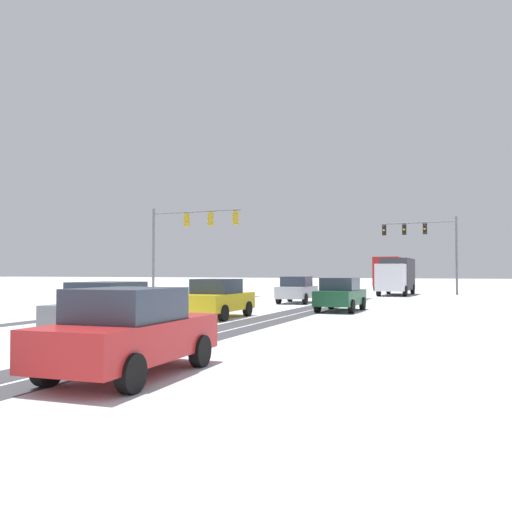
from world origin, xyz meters
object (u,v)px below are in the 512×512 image
at_px(traffic_signal_near_left, 187,230).
at_px(car_silver_lead, 297,290).
at_px(traffic_signal_far_right, 425,238).
at_px(car_yellow_cab_third, 218,298).
at_px(bus_oncoming, 391,271).
at_px(box_truck_delivery, 396,275).
at_px(car_grey_fourth, 109,309).
at_px(car_dark_green_second, 341,294).
at_px(car_red_fifth, 130,332).

height_order(traffic_signal_near_left, car_silver_lead, traffic_signal_near_left).
xyz_separation_m(traffic_signal_far_right, car_silver_lead, (-6.32, -16.12, -3.98)).
bearing_deg(car_silver_lead, car_yellow_cab_third, -89.23).
height_order(bus_oncoming, box_truck_delivery, bus_oncoming).
xyz_separation_m(traffic_signal_near_left, car_silver_lead, (8.67, -1.83, -4.01)).
bearing_deg(car_silver_lead, car_grey_fourth, -89.91).
height_order(car_dark_green_second, car_grey_fourth, same).
bearing_deg(car_dark_green_second, car_grey_fourth, -107.42).
distance_m(car_dark_green_second, car_grey_fourth, 13.33).
xyz_separation_m(car_dark_green_second, box_truck_delivery, (0.20, 19.49, 0.82)).
bearing_deg(car_red_fifth, box_truck_delivery, 89.73).
bearing_deg(car_yellow_cab_third, bus_oncoming, 87.28).
bearing_deg(car_silver_lead, traffic_signal_far_right, 68.59).
bearing_deg(car_yellow_cab_third, car_red_fifth, -71.71).
xyz_separation_m(car_silver_lead, bus_oncoming, (2.00, 27.25, 1.18)).
height_order(traffic_signal_far_right, car_silver_lead, traffic_signal_far_right).
distance_m(car_yellow_cab_third, bus_oncoming, 38.78).
xyz_separation_m(traffic_signal_near_left, traffic_signal_far_right, (14.98, 14.29, -0.02)).
xyz_separation_m(car_yellow_cab_third, car_red_fifth, (3.90, -11.79, 0.00)).
bearing_deg(car_yellow_cab_third, box_truck_delivery, 80.81).
distance_m(car_dark_green_second, car_red_fifth, 17.46).
height_order(traffic_signal_near_left, bus_oncoming, traffic_signal_near_left).
distance_m(car_grey_fourth, bus_oncoming, 45.83).
bearing_deg(car_silver_lead, car_dark_green_second, -55.26).
height_order(car_red_fifth, box_truck_delivery, box_truck_delivery).
xyz_separation_m(bus_oncoming, box_truck_delivery, (2.23, -13.56, -0.36)).
bearing_deg(car_dark_green_second, car_red_fifth, -89.90).
height_order(traffic_signal_far_right, bus_oncoming, traffic_signal_far_right).
relative_size(car_silver_lead, car_yellow_cab_third, 1.01).
height_order(traffic_signal_near_left, car_red_fifth, traffic_signal_near_left).
bearing_deg(bus_oncoming, traffic_signal_far_right, -68.79).
bearing_deg(traffic_signal_near_left, car_dark_green_second, -31.02).
bearing_deg(car_red_fifth, traffic_signal_far_right, 86.71).
xyz_separation_m(car_grey_fourth, car_red_fifth, (4.02, -4.74, 0.00)).
xyz_separation_m(traffic_signal_far_right, car_grey_fourth, (-6.29, -34.63, -3.98)).
xyz_separation_m(car_dark_green_second, car_grey_fourth, (-3.99, -12.72, 0.00)).
xyz_separation_m(traffic_signal_far_right, car_yellow_cab_third, (-6.16, -27.58, -3.98)).
bearing_deg(traffic_signal_near_left, car_grey_fourth, -66.86).
bearing_deg(bus_oncoming, car_grey_fourth, -92.46).
height_order(traffic_signal_near_left, car_yellow_cab_third, traffic_signal_near_left).
bearing_deg(box_truck_delivery, traffic_signal_near_left, -137.37).
relative_size(bus_oncoming, box_truck_delivery, 1.49).
xyz_separation_m(car_silver_lead, car_grey_fourth, (0.03, -18.52, 0.00)).
distance_m(traffic_signal_far_right, bus_oncoming, 12.27).
bearing_deg(car_silver_lead, bus_oncoming, 85.81).
xyz_separation_m(traffic_signal_near_left, car_red_fifth, (12.72, -25.09, -4.01)).
height_order(car_grey_fourth, car_red_fifth, same).
relative_size(car_grey_fourth, car_red_fifth, 0.99).
height_order(car_grey_fourth, box_truck_delivery, box_truck_delivery).
bearing_deg(car_grey_fourth, car_dark_green_second, 72.58).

